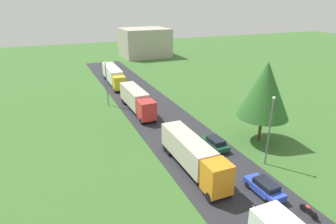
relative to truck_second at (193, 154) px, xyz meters
The scene contains 11 objects.
road 6.66m from the truck_second, 67.56° to the right, with size 10.00×140.00×0.06m, color #2B2B30.
truck_second is the anchor object (origin of this frame).
truck_third 20.01m from the truck_second, 90.58° to the left, with size 2.64×12.35×3.69m.
truck_fourth 38.43m from the truck_second, 89.96° to the left, with size 2.87×14.16×3.73m.
car_third 8.00m from the truck_second, 55.64° to the right, with size 1.84×4.23×1.53m.
car_fourth 6.23m from the truck_second, 34.41° to the left, with size 1.95×4.32×1.44m.
motorcycle_courier 12.14m from the truck_second, 59.75° to the right, with size 0.28×1.94×0.91m.
lamppost_second 9.02m from the truck_second, 13.46° to the right, with size 0.36×0.36×8.23m.
lamppost_third 25.41m from the truck_second, 99.27° to the left, with size 0.36×0.36×8.03m.
tree_maple 13.23m from the truck_second, 15.03° to the left, with size 6.65×6.65×10.77m.
distant_building 71.66m from the truck_second, 75.53° to the left, with size 15.07×13.43×9.15m, color #B2A899.
Camera 1 is at (-15.59, 6.18, 17.69)m, focal length 30.62 mm.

